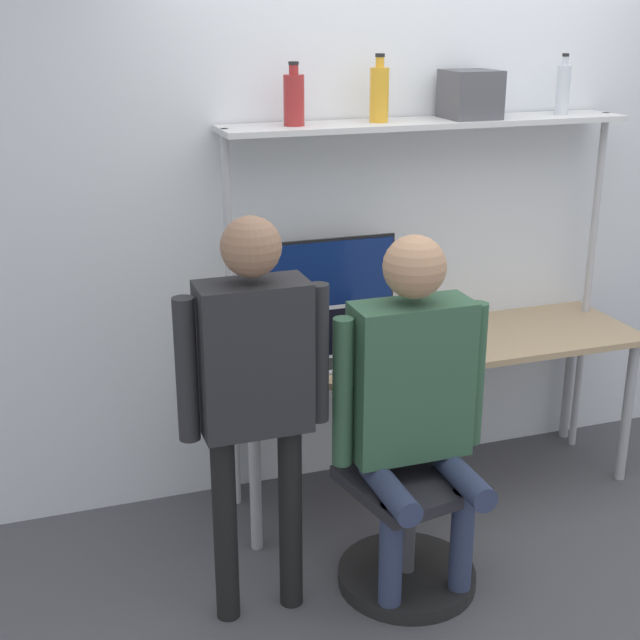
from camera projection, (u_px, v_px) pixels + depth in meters
The scene contains 14 objects.
ground_plane at pixel (458, 519), 4.09m from camera, with size 12.00×12.00×0.00m, color #4C4C51.
wall_back at pixel (409, 201), 4.23m from camera, with size 8.00×0.06×2.70m.
desk at pixel (434, 357), 4.16m from camera, with size 1.99×0.61×0.75m.
shelf_unit at pixel (427, 171), 4.01m from camera, with size 1.89×0.29×1.75m.
monitor at pixel (330, 287), 4.02m from camera, with size 0.63×0.19×0.50m.
laptop at pixel (345, 345), 3.91m from camera, with size 0.30×0.23×0.23m.
cell_phone at pixel (392, 352), 3.99m from camera, with size 0.07×0.15×0.01m.
office_chair at pixel (403, 515), 3.57m from camera, with size 0.56×0.56×0.94m.
person_seated at pixel (414, 388), 3.35m from camera, with size 0.62×0.48×1.45m.
person_standing at pixel (254, 375), 3.15m from camera, with size 0.56×0.21×1.56m.
bottle_amber at pixel (379, 93), 3.82m from camera, with size 0.08×0.08×0.29m.
bottle_clear at pixel (563, 89), 4.10m from camera, with size 0.06×0.06×0.27m.
bottle_red at pixel (294, 99), 3.71m from camera, with size 0.09×0.09×0.26m.
storage_box at pixel (470, 94), 3.96m from camera, with size 0.22×0.23×0.21m.
Camera 1 is at (-1.76, -3.16, 2.21)m, focal length 50.00 mm.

